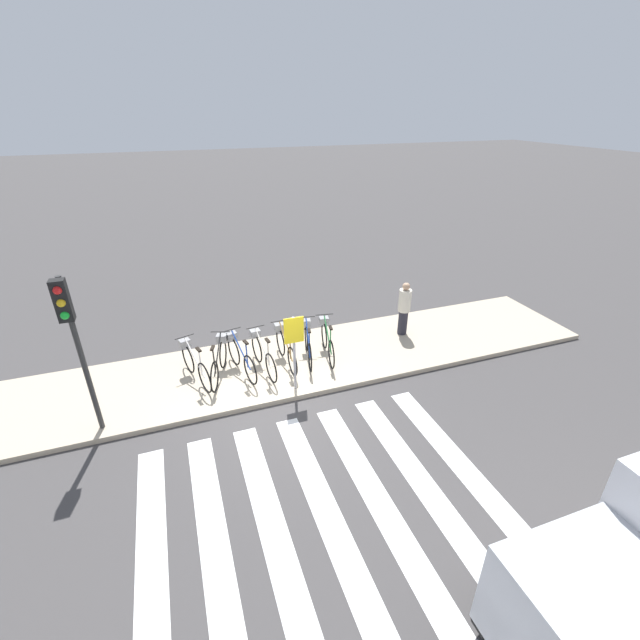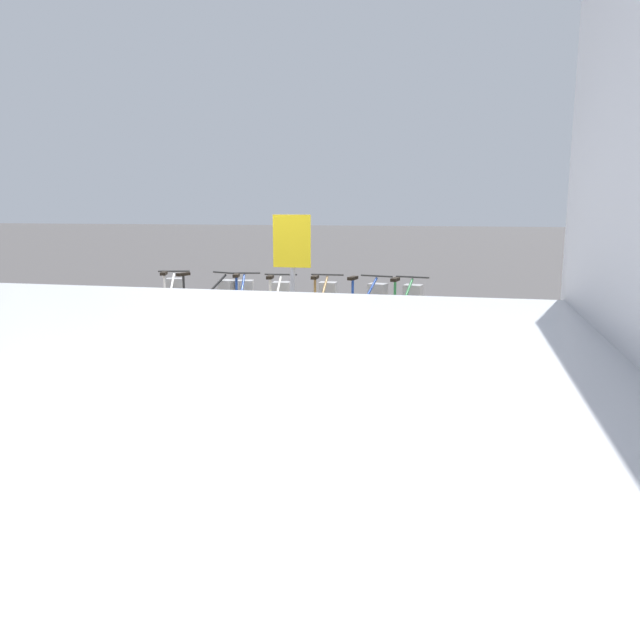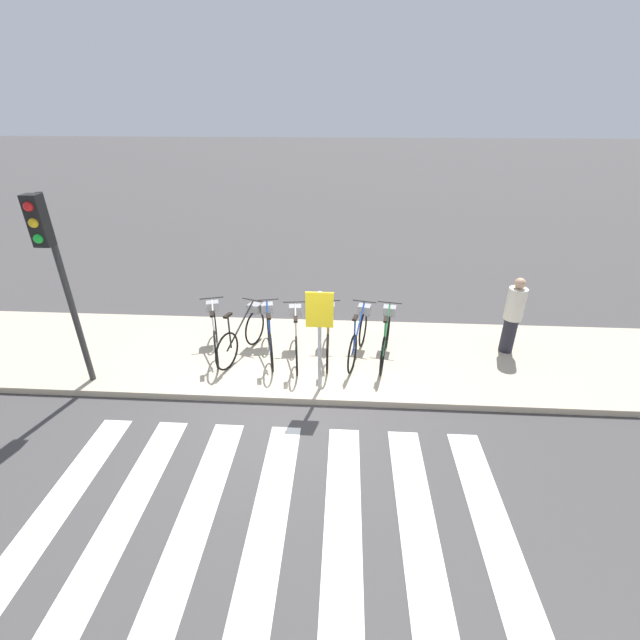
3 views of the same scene
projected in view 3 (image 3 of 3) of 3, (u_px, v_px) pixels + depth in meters
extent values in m
plane|color=#423F3F|center=(291.00, 404.00, 7.19)|extent=(120.00, 120.00, 0.00)
cube|color=#B7A88E|center=(300.00, 355.00, 8.45)|extent=(17.48, 2.91, 0.12)
torus|color=black|center=(216.00, 350.00, 7.83)|extent=(0.24, 0.70, 0.72)
torus|color=black|center=(215.00, 325.00, 8.69)|extent=(0.24, 0.70, 0.72)
cylinder|color=silver|center=(214.00, 324.00, 8.13)|extent=(0.32, 0.97, 0.61)
cylinder|color=silver|center=(214.00, 331.00, 7.80)|extent=(0.04, 0.04, 0.65)
cube|color=black|center=(212.00, 314.00, 7.64)|extent=(0.13, 0.21, 0.04)
cylinder|color=#262626|center=(212.00, 298.00, 8.41)|extent=(0.45, 0.16, 0.02)
cube|color=gray|center=(213.00, 306.00, 8.54)|extent=(0.29, 0.26, 0.18)
torus|color=black|center=(227.00, 351.00, 7.79)|extent=(0.27, 0.69, 0.72)
torus|color=black|center=(255.00, 328.00, 8.60)|extent=(0.27, 0.69, 0.72)
cylinder|color=black|center=(240.00, 326.00, 8.06)|extent=(0.36, 0.96, 0.61)
cylinder|color=black|center=(230.00, 332.00, 7.75)|extent=(0.04, 0.04, 0.65)
cube|color=black|center=(228.00, 315.00, 7.60)|extent=(0.13, 0.21, 0.04)
cylinder|color=#262626|center=(253.00, 300.00, 8.32)|extent=(0.44, 0.17, 0.02)
cube|color=gray|center=(255.00, 308.00, 8.46)|extent=(0.29, 0.27, 0.18)
torus|color=black|center=(271.00, 353.00, 7.74)|extent=(0.19, 0.71, 0.72)
torus|color=black|center=(268.00, 327.00, 8.62)|extent=(0.19, 0.71, 0.72)
cylinder|color=navy|center=(269.00, 326.00, 8.05)|extent=(0.25, 0.99, 0.61)
cylinder|color=navy|center=(270.00, 333.00, 7.72)|extent=(0.04, 0.04, 0.65)
cube|color=black|center=(269.00, 316.00, 7.56)|extent=(0.11, 0.21, 0.04)
cylinder|color=#262626|center=(267.00, 300.00, 8.34)|extent=(0.45, 0.12, 0.02)
cube|color=gray|center=(267.00, 308.00, 8.47)|extent=(0.28, 0.25, 0.18)
torus|color=black|center=(297.00, 356.00, 7.64)|extent=(0.13, 0.72, 0.72)
torus|color=black|center=(296.00, 330.00, 8.53)|extent=(0.13, 0.72, 0.72)
cylinder|color=beige|center=(296.00, 329.00, 7.95)|extent=(0.16, 1.00, 0.61)
cylinder|color=beige|center=(296.00, 336.00, 7.62)|extent=(0.04, 0.04, 0.65)
cube|color=black|center=(296.00, 319.00, 7.46)|extent=(0.09, 0.21, 0.04)
cylinder|color=#262626|center=(295.00, 302.00, 8.25)|extent=(0.46, 0.08, 0.02)
cube|color=gray|center=(295.00, 310.00, 8.38)|extent=(0.26, 0.23, 0.18)
torus|color=black|center=(327.00, 354.00, 7.71)|extent=(0.06, 0.72, 0.72)
torus|color=black|center=(328.00, 328.00, 8.59)|extent=(0.06, 0.72, 0.72)
cylinder|color=olive|center=(328.00, 327.00, 8.02)|extent=(0.06, 1.01, 0.61)
cylinder|color=olive|center=(328.00, 334.00, 7.68)|extent=(0.03, 0.03, 0.65)
cube|color=black|center=(328.00, 317.00, 7.53)|extent=(0.08, 0.20, 0.04)
cylinder|color=#262626|center=(329.00, 300.00, 8.31)|extent=(0.46, 0.04, 0.02)
cube|color=gray|center=(328.00, 308.00, 8.45)|extent=(0.25, 0.21, 0.18)
torus|color=black|center=(352.00, 354.00, 7.70)|extent=(0.19, 0.71, 0.72)
torus|color=black|center=(363.00, 329.00, 8.55)|extent=(0.19, 0.71, 0.72)
cylinder|color=navy|center=(358.00, 328.00, 7.99)|extent=(0.25, 0.99, 0.61)
cylinder|color=navy|center=(355.00, 335.00, 7.67)|extent=(0.04, 0.04, 0.65)
cube|color=black|center=(355.00, 318.00, 7.51)|extent=(0.11, 0.21, 0.04)
cylinder|color=#262626|center=(364.00, 301.00, 8.27)|extent=(0.45, 0.13, 0.02)
cube|color=gray|center=(364.00, 310.00, 8.40)|extent=(0.28, 0.25, 0.18)
torus|color=black|center=(382.00, 356.00, 7.64)|extent=(0.16, 0.72, 0.72)
torus|color=black|center=(388.00, 330.00, 8.50)|extent=(0.16, 0.72, 0.72)
cylinder|color=#267238|center=(386.00, 329.00, 7.94)|extent=(0.21, 1.00, 0.61)
cylinder|color=#267238|center=(384.00, 337.00, 7.61)|extent=(0.04, 0.04, 0.65)
cube|color=black|center=(386.00, 319.00, 7.45)|extent=(0.10, 0.21, 0.04)
cylinder|color=#262626|center=(390.00, 303.00, 8.22)|extent=(0.46, 0.10, 0.02)
cube|color=gray|center=(389.00, 311.00, 8.36)|extent=(0.27, 0.24, 0.18)
cylinder|color=#23232D|center=(508.00, 335.00, 8.35)|extent=(0.26, 0.26, 0.71)
cylinder|color=beige|center=(516.00, 304.00, 8.05)|extent=(0.34, 0.34, 0.63)
sphere|color=tan|center=(520.00, 283.00, 7.86)|extent=(0.20, 0.20, 0.20)
cylinder|color=#2D2D2D|center=(69.00, 295.00, 6.89)|extent=(0.10, 0.10, 3.26)
cube|color=black|center=(38.00, 221.00, 6.16)|extent=(0.24, 0.20, 0.75)
sphere|color=red|center=(29.00, 207.00, 5.97)|extent=(0.14, 0.14, 0.14)
sphere|color=gold|center=(34.00, 223.00, 6.08)|extent=(0.14, 0.14, 0.14)
sphere|color=green|center=(39.00, 239.00, 6.18)|extent=(0.14, 0.14, 0.14)
cylinder|color=#99999E|center=(320.00, 343.00, 6.96)|extent=(0.06, 0.06, 1.82)
cube|color=yellow|center=(320.00, 310.00, 6.66)|extent=(0.44, 0.03, 0.60)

